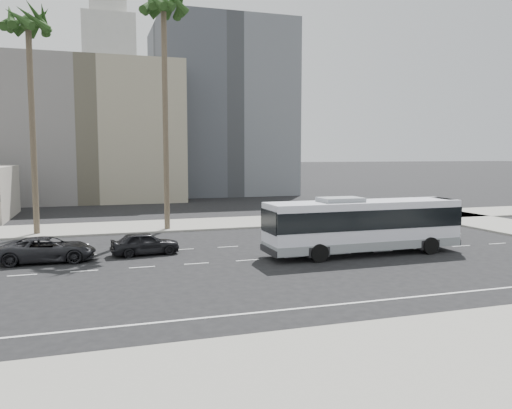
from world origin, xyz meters
name	(u,v)px	position (x,y,z in m)	size (l,w,h in m)	color
ground	(295,257)	(0.00, 0.00, 0.00)	(700.00, 700.00, 0.00)	black
sidewalk_north	(229,223)	(0.00, 15.50, 0.07)	(120.00, 7.00, 0.15)	gray
sidewalk_south	(485,351)	(0.00, -15.50, 0.07)	(120.00, 7.00, 0.15)	gray
midrise_beige_west	(87,133)	(-12.00, 45.00, 9.00)	(24.00, 18.00, 18.00)	gray
midrise_gray_center	(219,111)	(8.00, 52.00, 13.00)	(20.00, 20.00, 26.00)	#4D5158
civic_tower	(110,91)	(-2.00, 250.00, 38.83)	(42.00, 42.00, 129.00)	silver
highrise_right	(207,97)	(45.00, 230.00, 35.00)	(26.00, 26.00, 70.00)	slate
highrise_far	(238,113)	(70.00, 260.00, 30.00)	(22.00, 22.00, 60.00)	slate
city_bus	(363,224)	(4.35, -0.36, 1.87)	(12.41, 3.04, 3.56)	silver
car_a	(145,243)	(-8.49, 3.59, 0.71)	(4.14, 1.67, 1.41)	black
car_b	(48,249)	(-13.99, 3.16, 0.72)	(5.20, 2.40, 1.45)	#242327
palm_near	(164,10)	(-5.80, 13.19, 17.31)	(5.68, 5.68, 19.11)	brown
palm_mid	(28,28)	(-15.62, 13.72, 15.37)	(5.54, 5.54, 17.08)	brown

